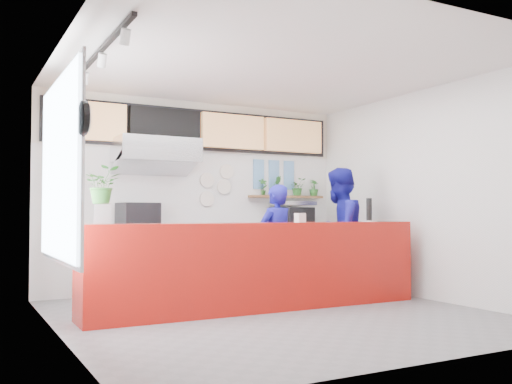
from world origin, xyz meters
name	(u,v)px	position (x,y,z in m)	size (l,w,h in m)	color
floor	(276,315)	(0.00, 0.00, 0.00)	(5.00, 5.00, 0.00)	slate
ceiling	(276,67)	(0.00, 0.00, 3.00)	(5.00, 5.00, 0.00)	silver
wall_back	(197,196)	(0.00, 2.50, 1.50)	(5.00, 5.00, 0.00)	white
wall_left	(61,185)	(-2.50, 0.00, 1.50)	(5.00, 5.00, 0.00)	white
wall_right	(428,193)	(2.50, 0.00, 1.50)	(5.00, 5.00, 0.00)	white
service_counter	(260,266)	(0.00, 0.40, 0.55)	(4.50, 0.60, 1.10)	#A1120B
cream_band	(198,127)	(0.00, 2.49, 2.60)	(5.00, 0.02, 0.80)	beige
prep_bench	(155,265)	(-0.80, 2.20, 0.45)	(1.80, 0.60, 0.90)	#B2B5BA
panini_oven	(138,219)	(-1.06, 2.20, 1.14)	(0.52, 0.52, 0.47)	black
extraction_hood	(156,150)	(-0.80, 2.15, 2.15)	(1.20, 0.70, 0.35)	#B2B5BA
hood_lip	(156,164)	(-0.80, 2.15, 1.95)	(1.20, 0.70, 0.08)	#B2B5BA
right_bench	(288,259)	(1.50, 2.20, 0.45)	(1.80, 0.60, 0.90)	#B2B5BA
espresso_machine	(292,220)	(1.59, 2.20, 1.11)	(0.65, 0.46, 0.42)	black
espresso_tray	(292,203)	(1.59, 2.20, 1.38)	(0.72, 0.50, 0.07)	#A5A7AC
herb_shelf	(286,197)	(1.60, 2.40, 1.50)	(1.40, 0.18, 0.04)	brown
menu_board_far_left	(88,121)	(-1.75, 2.38, 2.55)	(1.10, 0.10, 0.55)	tan
menu_board_mid_left	(165,127)	(-0.59, 2.38, 2.55)	(1.10, 0.10, 0.55)	black
menu_board_mid_right	(233,132)	(0.57, 2.38, 2.55)	(1.10, 0.10, 0.55)	tan
menu_board_far_right	(293,136)	(1.73, 2.38, 2.55)	(1.10, 0.10, 0.55)	tan
soffit	(199,130)	(0.00, 2.46, 2.55)	(4.80, 0.04, 0.65)	black
window_pane	(59,168)	(-2.47, 0.30, 1.70)	(0.04, 2.20, 1.90)	silver
window_frame	(61,168)	(-2.45, 0.30, 1.70)	(0.03, 2.30, 2.00)	#B2B5BA
wall_clock_rim	(84,118)	(-2.46, -0.90, 2.05)	(0.30, 0.30, 0.05)	black
wall_clock_face	(87,118)	(-2.43, -0.90, 2.05)	(0.26, 0.26, 0.02)	white
track_rail	(102,49)	(-2.10, 0.00, 2.94)	(0.05, 2.40, 0.04)	black
dec_plate_a	(207,180)	(0.15, 2.47, 1.75)	(0.24, 0.24, 0.03)	silver
dec_plate_b	(224,187)	(0.45, 2.47, 1.65)	(0.24, 0.24, 0.03)	silver
dec_plate_c	(207,199)	(0.15, 2.47, 1.45)	(0.24, 0.24, 0.03)	silver
dec_plate_d	(227,171)	(0.50, 2.47, 1.90)	(0.24, 0.24, 0.03)	silver
photo_frame_a	(259,167)	(1.10, 2.48, 2.00)	(0.20, 0.02, 0.25)	#598CBF
photo_frame_b	(274,168)	(1.40, 2.48, 2.00)	(0.20, 0.02, 0.25)	#598CBF
photo_frame_c	(289,168)	(1.70, 2.48, 2.00)	(0.20, 0.02, 0.25)	#598CBF
photo_frame_d	(259,182)	(1.10, 2.48, 1.75)	(0.20, 0.02, 0.25)	#598CBF
photo_frame_e	(274,182)	(1.40, 2.48, 1.75)	(0.20, 0.02, 0.25)	#598CBF
photo_frame_f	(289,183)	(1.70, 2.48, 1.75)	(0.20, 0.02, 0.25)	#598CBF
staff_center	(276,242)	(0.59, 1.02, 0.81)	(0.59, 0.39, 1.62)	navy
staff_right	(339,231)	(1.64, 0.95, 0.95)	(0.92, 0.72, 1.90)	navy
herb_a	(263,187)	(1.14, 2.40, 1.66)	(0.15, 0.10, 0.28)	#255E21
herb_b	(276,186)	(1.40, 2.40, 1.69)	(0.18, 0.15, 0.33)	#255E21
herb_c	(298,187)	(1.83, 2.40, 1.67)	(0.27, 0.24, 0.30)	#255E21
herb_d	(314,188)	(2.16, 2.40, 1.66)	(0.16, 0.14, 0.29)	#255E21
glass_vase	(102,214)	(-2.00, 0.37, 1.22)	(0.19, 0.19, 0.23)	silver
basil_vase	(103,185)	(-2.00, 0.37, 1.53)	(0.38, 0.33, 0.42)	#255E21
napkin_holder	(300,218)	(0.54, 0.31, 1.16)	(0.14, 0.09, 0.12)	silver
white_plate	(369,221)	(1.70, 0.33, 1.11)	(0.21, 0.21, 0.02)	silver
pepper_mill	(369,209)	(1.70, 0.33, 1.27)	(0.08, 0.08, 0.31)	black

